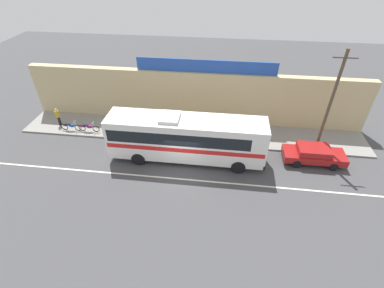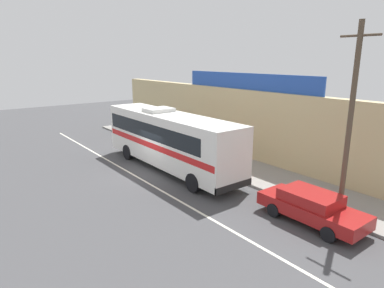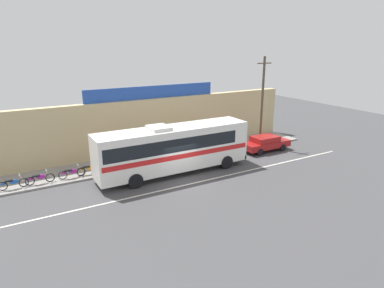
% 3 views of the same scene
% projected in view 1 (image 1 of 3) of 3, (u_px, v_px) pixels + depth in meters
% --- Properties ---
extents(ground_plane, '(70.00, 70.00, 0.00)m').
position_uv_depth(ground_plane, '(182.00, 172.00, 20.63)').
color(ground_plane, '#444447').
extents(sidewalk_slab, '(30.00, 3.60, 0.14)m').
position_uv_depth(sidewalk_slab, '(191.00, 132.00, 24.74)').
color(sidewalk_slab, gray).
rests_on(sidewalk_slab, ground_plane).
extents(storefront_facade, '(30.00, 0.70, 4.80)m').
position_uv_depth(storefront_facade, '(194.00, 97.00, 25.07)').
color(storefront_facade, tan).
rests_on(storefront_facade, ground_plane).
extents(storefront_billboard, '(11.87, 0.12, 1.10)m').
position_uv_depth(storefront_billboard, '(206.00, 66.00, 23.22)').
color(storefront_billboard, '#234CAD').
rests_on(storefront_billboard, storefront_facade).
extents(road_center_stripe, '(30.00, 0.14, 0.01)m').
position_uv_depth(road_center_stripe, '(180.00, 179.00, 19.99)').
color(road_center_stripe, silver).
rests_on(road_center_stripe, ground_plane).
extents(intercity_bus, '(11.73, 2.60, 3.78)m').
position_uv_depth(intercity_bus, '(185.00, 137.00, 20.68)').
color(intercity_bus, white).
rests_on(intercity_bus, ground_plane).
extents(parked_car, '(4.57, 1.88, 1.37)m').
position_uv_depth(parked_car, '(314.00, 154.00, 21.13)').
color(parked_car, maroon).
rests_on(parked_car, ground_plane).
extents(utility_pole, '(1.60, 0.22, 8.17)m').
position_uv_depth(utility_pole, '(330.00, 104.00, 20.02)').
color(utility_pole, brown).
rests_on(utility_pole, sidewalk_slab).
extents(motorcycle_red, '(1.89, 0.56, 0.94)m').
position_uv_depth(motorcycle_red, '(112.00, 129.00, 24.25)').
color(motorcycle_red, black).
rests_on(motorcycle_red, sidewalk_slab).
extents(motorcycle_green, '(1.91, 0.56, 0.94)m').
position_uv_depth(motorcycle_green, '(88.00, 127.00, 24.46)').
color(motorcycle_green, black).
rests_on(motorcycle_green, sidewalk_slab).
extents(motorcycle_purple, '(1.88, 0.56, 0.94)m').
position_uv_depth(motorcycle_purple, '(71.00, 126.00, 24.60)').
color(motorcycle_purple, black).
rests_on(motorcycle_purple, sidewalk_slab).
extents(motorcycle_black, '(1.91, 0.56, 0.94)m').
position_uv_depth(motorcycle_black, '(126.00, 129.00, 24.21)').
color(motorcycle_black, black).
rests_on(motorcycle_black, sidewalk_slab).
extents(pedestrian_near_shop, '(0.30, 0.48, 1.68)m').
position_uv_depth(pedestrian_near_shop, '(58.00, 115.00, 25.03)').
color(pedestrian_near_shop, black).
rests_on(pedestrian_near_shop, sidewalk_slab).
extents(pedestrian_far_right, '(0.30, 0.48, 1.70)m').
position_uv_depth(pedestrian_far_right, '(210.00, 128.00, 23.34)').
color(pedestrian_far_right, brown).
rests_on(pedestrian_far_right, sidewalk_slab).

